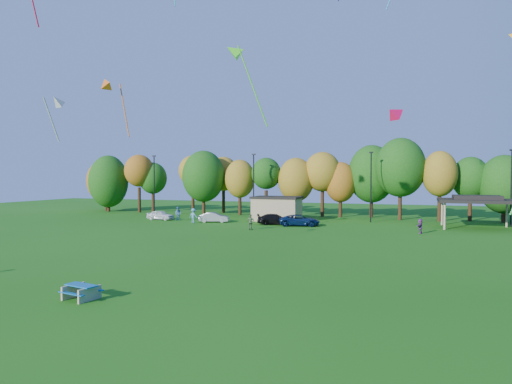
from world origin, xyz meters
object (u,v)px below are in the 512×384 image
(car_a, at_px, (160,215))
(car_c, at_px, (299,220))
(car_d, at_px, (275,219))
(picnic_table, at_px, (81,291))
(car_b, at_px, (214,217))

(car_a, xyz_separation_m, car_c, (19.67, -1.11, 0.02))
(car_a, relative_size, car_d, 0.85)
(picnic_table, relative_size, car_c, 0.39)
(picnic_table, distance_m, car_a, 40.26)
(picnic_table, height_order, car_a, car_a)
(car_b, distance_m, car_c, 11.47)
(picnic_table, xyz_separation_m, car_a, (-17.46, 36.28, 0.24))
(car_d, bearing_deg, car_a, 68.22)
(picnic_table, xyz_separation_m, car_d, (-0.96, 35.73, 0.24))
(car_d, bearing_deg, car_b, 70.24)
(car_a, height_order, car_c, car_c)
(picnic_table, bearing_deg, car_b, 115.43)
(car_a, xyz_separation_m, car_d, (16.50, -0.55, 0.00))
(picnic_table, bearing_deg, car_c, 97.32)
(car_a, distance_m, car_d, 16.51)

